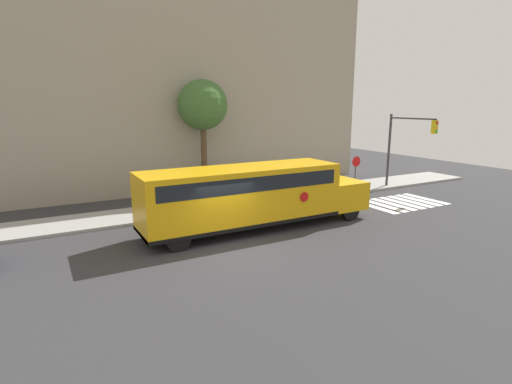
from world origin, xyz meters
The scene contains 8 objects.
ground_plane centered at (0.00, 0.00, 0.00)m, with size 60.00×60.00×0.00m, color #333335.
sidewalk_strip centered at (0.00, 6.50, 0.07)m, with size 44.00×3.00×0.15m.
building_backdrop centered at (0.00, 13.00, 6.79)m, with size 32.00×4.00×13.58m.
crosswalk_stripes centered at (11.93, 2.00, 0.00)m, with size 4.70×3.20×0.01m.
school_bus centered at (1.87, 1.85, 1.68)m, with size 11.14×2.57×2.91m.
stop_sign centered at (11.32, 5.30, 1.58)m, with size 0.66×0.10×2.40m.
traffic_light centered at (14.56, 4.40, 3.36)m, with size 0.28×3.63×5.01m.
tree_near_sidewalk centered at (2.87, 10.05, 5.53)m, with size 3.09×3.09×7.14m.
Camera 1 is at (-6.51, -13.66, 5.63)m, focal length 28.00 mm.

